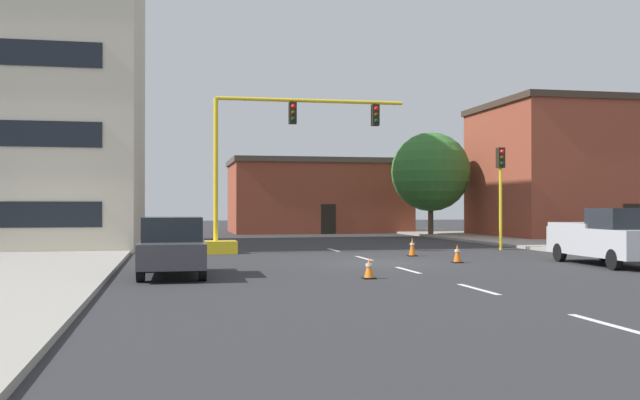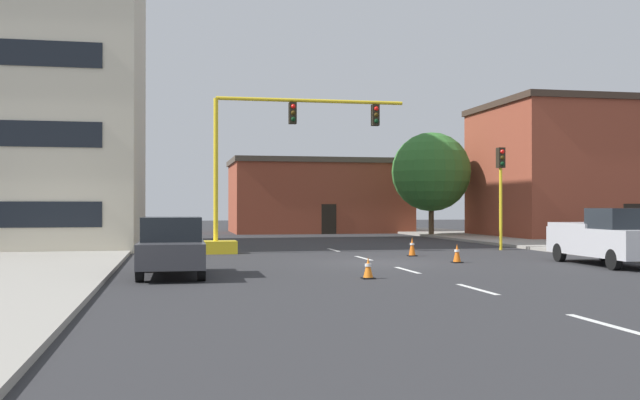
% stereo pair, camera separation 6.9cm
% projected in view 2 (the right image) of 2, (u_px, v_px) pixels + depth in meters
% --- Properties ---
extents(ground_plane, '(160.00, 160.00, 0.00)m').
position_uv_depth(ground_plane, '(381.00, 263.00, 26.46)').
color(ground_plane, '#2D2D30').
extents(sidewalk_left, '(6.00, 56.00, 0.14)m').
position_uv_depth(sidewalk_left, '(61.00, 252.00, 31.91)').
color(sidewalk_left, '#9E998E').
rests_on(sidewalk_left, ground_plane).
extents(sidewalk_right, '(6.00, 56.00, 0.14)m').
position_uv_depth(sidewalk_right, '(571.00, 246.00, 36.70)').
color(sidewalk_right, '#9E998E').
rests_on(sidewalk_right, ground_plane).
extents(lane_stripe_seg_0, '(0.16, 2.40, 0.01)m').
position_uv_depth(lane_stripe_seg_0, '(606.00, 324.00, 12.73)').
color(lane_stripe_seg_0, silver).
rests_on(lane_stripe_seg_0, ground_plane).
extents(lane_stripe_seg_1, '(0.16, 2.40, 0.01)m').
position_uv_depth(lane_stripe_seg_1, '(477.00, 289.00, 18.13)').
color(lane_stripe_seg_1, silver).
rests_on(lane_stripe_seg_1, ground_plane).
extents(lane_stripe_seg_2, '(0.16, 2.40, 0.01)m').
position_uv_depth(lane_stripe_seg_2, '(407.00, 270.00, 23.52)').
color(lane_stripe_seg_2, silver).
rests_on(lane_stripe_seg_2, ground_plane).
extents(lane_stripe_seg_3, '(0.16, 2.40, 0.01)m').
position_uv_depth(lane_stripe_seg_3, '(364.00, 258.00, 28.91)').
color(lane_stripe_seg_3, silver).
rests_on(lane_stripe_seg_3, ground_plane).
extents(lane_stripe_seg_4, '(0.16, 2.40, 0.01)m').
position_uv_depth(lane_stripe_seg_4, '(334.00, 250.00, 34.30)').
color(lane_stripe_seg_4, silver).
rests_on(lane_stripe_seg_4, ground_plane).
extents(building_brick_center, '(13.81, 8.61, 5.70)m').
position_uv_depth(building_brick_center, '(318.00, 196.00, 58.05)').
color(building_brick_center, brown).
rests_on(building_brick_center, ground_plane).
extents(building_row_right, '(13.13, 10.27, 8.81)m').
position_uv_depth(building_row_right, '(585.00, 170.00, 48.46)').
color(building_row_right, brown).
rests_on(building_row_right, ground_plane).
extents(traffic_signal_gantry, '(9.33, 1.20, 6.83)m').
position_uv_depth(traffic_signal_gantry, '(244.00, 201.00, 32.00)').
color(traffic_signal_gantry, yellow).
rests_on(traffic_signal_gantry, ground_plane).
extents(traffic_light_pole_right, '(0.32, 0.47, 4.80)m').
position_uv_depth(traffic_light_pole_right, '(501.00, 175.00, 34.35)').
color(traffic_light_pole_right, yellow).
rests_on(traffic_light_pole_right, ground_plane).
extents(tree_right_far, '(5.38, 5.38, 7.08)m').
position_uv_depth(tree_right_far, '(431.00, 172.00, 49.92)').
color(tree_right_far, brown).
rests_on(tree_right_far, ground_plane).
extents(pickup_truck_silver, '(2.25, 5.49, 1.99)m').
position_uv_depth(pickup_truck_silver, '(610.00, 237.00, 25.39)').
color(pickup_truck_silver, '#BCBCC1').
rests_on(pickup_truck_silver, ground_plane).
extents(sedan_dark_gray_near_left, '(1.91, 4.52, 1.74)m').
position_uv_depth(sedan_dark_gray_near_left, '(172.00, 246.00, 21.52)').
color(sedan_dark_gray_near_left, '#3D3D42').
rests_on(sedan_dark_gray_near_left, ground_plane).
extents(traffic_cone_roadside_a, '(0.36, 0.36, 0.68)m').
position_uv_depth(traffic_cone_roadside_a, '(457.00, 254.00, 26.59)').
color(traffic_cone_roadside_a, black).
rests_on(traffic_cone_roadside_a, ground_plane).
extents(traffic_cone_roadside_b, '(0.36, 0.36, 0.78)m').
position_uv_depth(traffic_cone_roadside_b, '(412.00, 247.00, 30.12)').
color(traffic_cone_roadside_b, black).
rests_on(traffic_cone_roadside_b, ground_plane).
extents(traffic_cone_roadside_c, '(0.36, 0.36, 0.60)m').
position_uv_depth(traffic_cone_roadside_c, '(368.00, 268.00, 20.74)').
color(traffic_cone_roadside_c, black).
rests_on(traffic_cone_roadside_c, ground_plane).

